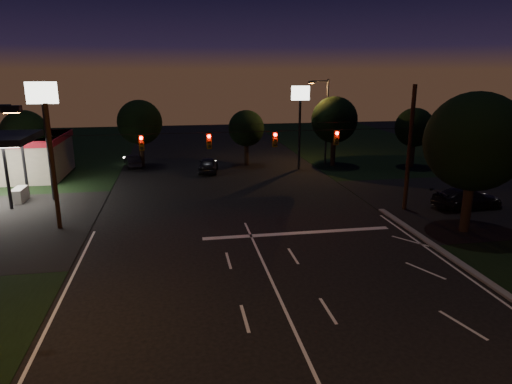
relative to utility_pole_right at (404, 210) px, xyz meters
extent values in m
plane|color=black|center=(-12.00, -15.00, 0.00)|extent=(140.00, 140.00, 0.00)
cube|color=black|center=(8.00, 1.00, 0.00)|extent=(20.00, 16.00, 0.02)
cube|color=silver|center=(-9.00, -3.50, 0.01)|extent=(12.00, 0.50, 0.01)
cylinder|color=black|center=(0.00, 0.00, 0.00)|extent=(0.30, 0.30, 9.00)
cylinder|color=black|center=(-24.00, 0.00, 0.00)|extent=(0.28, 0.28, 8.00)
cylinder|color=black|center=(-12.00, 0.00, 6.00)|extent=(24.00, 0.03, 0.03)
cylinder|color=black|center=(-12.00, 0.00, 6.50)|extent=(24.00, 0.02, 0.02)
cube|color=#3F3307|center=(-18.50, 0.00, 5.45)|extent=(0.32, 0.26, 1.00)
sphere|color=#FF0705|center=(-18.50, -0.16, 5.78)|extent=(0.22, 0.22, 0.22)
sphere|color=black|center=(-18.50, -0.16, 5.45)|extent=(0.20, 0.20, 0.20)
sphere|color=black|center=(-18.50, -0.16, 5.12)|extent=(0.20, 0.20, 0.20)
cube|color=#3F3307|center=(-14.20, 0.00, 5.45)|extent=(0.32, 0.26, 1.00)
sphere|color=#FF0705|center=(-14.20, -0.16, 5.78)|extent=(0.22, 0.22, 0.22)
sphere|color=black|center=(-14.20, -0.16, 5.45)|extent=(0.20, 0.20, 0.20)
sphere|color=black|center=(-14.20, -0.16, 5.12)|extent=(0.20, 0.20, 0.20)
cube|color=#3F3307|center=(-9.80, 0.00, 5.45)|extent=(0.32, 0.26, 1.00)
sphere|color=#FF0705|center=(-9.80, -0.16, 5.78)|extent=(0.22, 0.22, 0.22)
sphere|color=black|center=(-9.80, -0.16, 5.45)|extent=(0.20, 0.20, 0.20)
sphere|color=black|center=(-9.80, -0.16, 5.12)|extent=(0.20, 0.20, 0.20)
cube|color=#3F3307|center=(-5.50, 0.00, 5.45)|extent=(0.32, 0.26, 1.00)
sphere|color=#FF0705|center=(-5.50, -0.16, 5.78)|extent=(0.22, 0.22, 0.22)
sphere|color=black|center=(-5.50, -0.16, 5.45)|extent=(0.20, 0.20, 0.20)
sphere|color=black|center=(-5.50, -0.16, 5.12)|extent=(0.20, 0.20, 0.20)
cube|color=gray|center=(-28.50, 7.00, 0.55)|extent=(0.80, 2.00, 1.10)
cylinder|color=black|center=(-28.50, 5.00, 2.40)|extent=(0.24, 0.24, 4.80)
cylinder|color=black|center=(-28.50, 9.00, 2.40)|extent=(0.24, 0.24, 4.80)
cylinder|color=black|center=(-26.00, 7.00, 3.75)|extent=(0.24, 0.24, 7.50)
cube|color=white|center=(-26.00, 7.00, 8.30)|extent=(2.20, 0.30, 1.60)
cylinder|color=black|center=(-4.00, 15.00, 3.50)|extent=(0.24, 0.24, 7.00)
cube|color=white|center=(-4.00, 15.00, 7.70)|extent=(1.80, 0.30, 1.40)
cube|color=black|center=(-21.70, -13.00, 8.70)|extent=(0.60, 0.35, 0.22)
cube|color=orange|center=(-21.70, -13.00, 8.58)|extent=(0.45, 0.25, 0.04)
cylinder|color=black|center=(-0.50, 17.00, 4.50)|extent=(0.20, 0.20, 9.00)
cylinder|color=black|center=(-1.40, 17.00, 8.80)|extent=(1.80, 0.12, 0.12)
cube|color=black|center=(-2.30, 17.00, 8.70)|extent=(0.60, 0.35, 0.22)
cube|color=orange|center=(-2.30, 17.00, 8.58)|extent=(0.45, 0.25, 0.04)
cylinder|color=black|center=(1.50, -5.00, 2.00)|extent=(0.60, 0.60, 4.00)
sphere|color=black|center=(1.50, -5.00, 5.76)|extent=(6.00, 6.00, 6.00)
sphere|color=black|center=(2.10, -4.55, 5.58)|extent=(4.50, 4.50, 4.50)
sphere|color=black|center=(0.90, -4.70, 5.62)|extent=(4.20, 4.20, 4.20)
cylinder|color=black|center=(-30.00, 15.00, 1.50)|extent=(0.49, 0.49, 3.00)
sphere|color=black|center=(-30.00, 15.00, 4.32)|extent=(4.20, 4.20, 4.20)
sphere|color=black|center=(-29.58, 15.32, 4.19)|extent=(3.15, 3.15, 3.15)
sphere|color=black|center=(-30.42, 15.21, 4.23)|extent=(2.94, 2.94, 2.94)
cylinder|color=black|center=(-20.00, 19.00, 1.62)|extent=(0.52, 0.52, 3.25)
sphere|color=black|center=(-20.00, 19.00, 4.68)|extent=(4.60, 4.60, 4.60)
sphere|color=black|center=(-19.54, 19.34, 4.54)|extent=(3.45, 3.45, 3.45)
sphere|color=black|center=(-20.46, 19.23, 4.58)|extent=(3.22, 3.22, 3.22)
cylinder|color=black|center=(-9.00, 18.00, 1.38)|extent=(0.47, 0.47, 2.75)
sphere|color=black|center=(-9.00, 18.00, 3.96)|extent=(3.80, 3.80, 3.80)
sphere|color=black|center=(-8.62, 18.28, 3.85)|extent=(2.85, 2.85, 2.85)
sphere|color=black|center=(-9.38, 18.19, 3.87)|extent=(2.66, 2.66, 2.66)
cylinder|color=black|center=(0.00, 16.00, 1.70)|extent=(0.53, 0.53, 3.40)
sphere|color=black|center=(0.00, 16.00, 4.90)|extent=(4.80, 4.80, 4.80)
sphere|color=black|center=(0.48, 16.36, 4.75)|extent=(3.60, 3.60, 3.60)
sphere|color=black|center=(-0.48, 16.24, 4.79)|extent=(3.36, 3.36, 3.36)
cylinder|color=black|center=(8.00, 14.00, 1.45)|extent=(0.48, 0.48, 2.90)
sphere|color=black|center=(8.00, 14.00, 4.18)|extent=(4.00, 4.00, 4.00)
sphere|color=black|center=(8.40, 14.30, 4.06)|extent=(3.00, 3.00, 3.00)
sphere|color=black|center=(7.60, 14.20, 4.09)|extent=(2.80, 2.80, 2.80)
imported|color=black|center=(-13.31, 15.10, 0.76)|extent=(2.46, 4.70, 1.53)
imported|color=black|center=(-21.00, 19.02, 0.63)|extent=(2.20, 4.04, 1.26)
imported|color=black|center=(4.71, -0.46, 0.77)|extent=(5.45, 2.58, 1.54)
camera|label=1|loc=(-16.23, -29.71, 9.99)|focal=32.00mm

